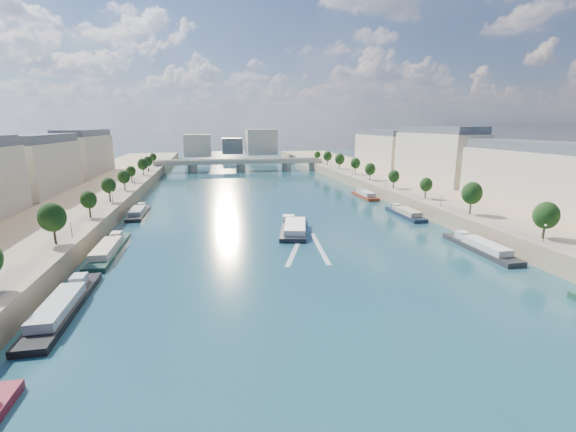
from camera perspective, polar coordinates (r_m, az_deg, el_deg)
name	(u,v)px	position (r m, az deg, el deg)	size (l,w,h in m)	color
ground	(273,218)	(130.03, -2.20, -0.36)	(700.00, 700.00, 0.00)	#0D3039
quay_left	(37,222)	(138.13, -33.18, -0.69)	(44.00, 520.00, 5.00)	#9E8460
quay_right	(464,203)	(157.51, 24.63, 1.77)	(44.00, 520.00, 5.00)	#9E8460
pave_left	(90,211)	(132.68, -27.31, 0.65)	(14.00, 520.00, 0.10)	gray
pave_right	(428,198)	(148.79, 20.03, 2.57)	(14.00, 520.00, 0.10)	gray
trees_left	(96,192)	(133.08, -26.51, 3.16)	(4.80, 268.80, 8.26)	#382B1E
trees_right	(410,179)	(155.50, 17.66, 5.21)	(4.80, 268.80, 8.26)	#382B1E
lamps_left	(95,209)	(121.49, -26.66, 0.99)	(0.36, 200.36, 4.28)	black
lamps_right	(410,188)	(150.35, 17.66, 3.91)	(0.36, 200.36, 4.28)	black
buildings_left	(1,172)	(152.14, -36.77, 5.30)	(16.00, 226.00, 23.20)	beige
buildings_right	(478,162)	(172.95, 26.30, 7.23)	(16.00, 226.00, 23.20)	beige
skyline	(237,144)	(345.42, -7.61, 10.56)	(79.00, 42.00, 22.00)	beige
bridge	(240,164)	(266.65, -7.05, 7.72)	(112.00, 12.00, 8.15)	#C1B79E
tour_barge	(294,228)	(114.39, 0.87, -1.80)	(12.80, 26.15, 3.60)	black
wake	(307,248)	(99.10, 2.90, -4.77)	(13.50, 25.97, 0.04)	silver
moored_barges_left	(69,300)	(79.24, -29.72, -10.73)	(5.00, 155.47, 3.60)	#1C273F
moored_barges_right	(440,229)	(121.79, 21.61, -1.85)	(5.00, 132.06, 3.60)	#1D4934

